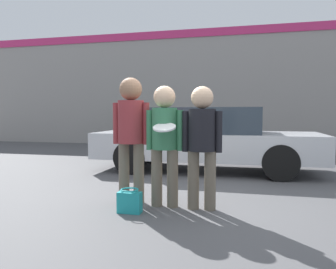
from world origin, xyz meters
TOP-DOWN VIEW (x-y plane):
  - ground_plane at (0.00, 0.00)m, footprint 56.00×56.00m
  - storefront_building at (0.00, 8.12)m, footprint 24.00×0.22m
  - person_left at (-0.86, -0.21)m, footprint 0.53×0.36m
  - person_middle_with_frisbee at (-0.36, -0.30)m, footprint 0.51×0.56m
  - person_right at (0.15, -0.31)m, footprint 0.52×0.35m
  - parked_car_near at (-0.18, 2.62)m, footprint 4.78×1.79m
  - shrub at (-3.28, 7.32)m, footprint 1.22×1.22m
  - handbag at (-0.72, -0.68)m, footprint 0.30×0.23m

SIDE VIEW (x-z plane):
  - ground_plane at x=0.00m, z-range 0.00..0.00m
  - handbag at x=-0.72m, z-range -0.01..0.30m
  - shrub at x=-3.28m, z-range 0.00..1.22m
  - parked_car_near at x=-0.18m, z-range 0.02..1.40m
  - person_right at x=0.15m, z-range 0.15..1.75m
  - person_middle_with_frisbee at x=-0.36m, z-range 0.15..1.77m
  - person_left at x=-0.86m, z-range 0.18..1.94m
  - storefront_building at x=0.00m, z-range 0.03..4.50m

